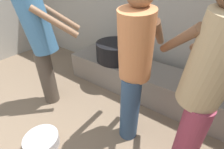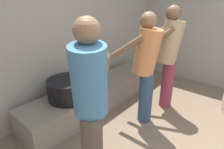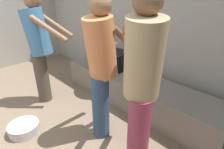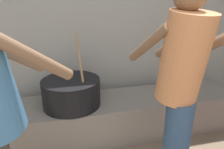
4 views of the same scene
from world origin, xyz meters
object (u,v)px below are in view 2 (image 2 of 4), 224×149
(cook_in_orange_shirt, at_px, (146,64))
(cook_in_blue_shirt, at_px, (90,100))
(cooking_pot_main, at_px, (69,89))
(cook_in_tan_shirt, at_px, (169,53))

(cook_in_orange_shirt, bearing_deg, cook_in_blue_shirt, -172.78)
(cooking_pot_main, xyz_separation_m, cook_in_tan_shirt, (1.33, -0.84, 0.39))
(cook_in_blue_shirt, xyz_separation_m, cook_in_orange_shirt, (1.19, 0.15, -0.01))
(cooking_pot_main, height_order, cook_in_orange_shirt, cook_in_orange_shirt)
(cook_in_blue_shirt, bearing_deg, cooking_pot_main, 64.34)
(cooking_pot_main, xyz_separation_m, cook_in_orange_shirt, (0.75, -0.77, 0.35))
(cook_in_blue_shirt, distance_m, cook_in_tan_shirt, 1.77)
(cook_in_tan_shirt, xyz_separation_m, cook_in_orange_shirt, (-0.58, 0.07, -0.04))
(cook_in_tan_shirt, height_order, cook_in_orange_shirt, cook_in_tan_shirt)
(cook_in_blue_shirt, height_order, cook_in_tan_shirt, cook_in_tan_shirt)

